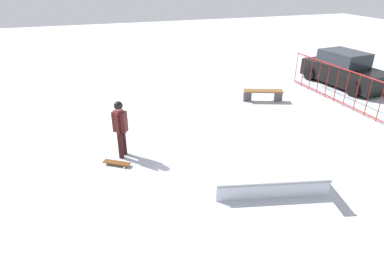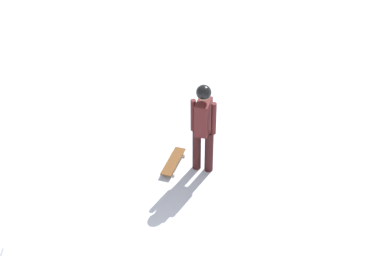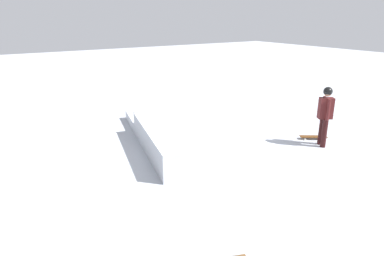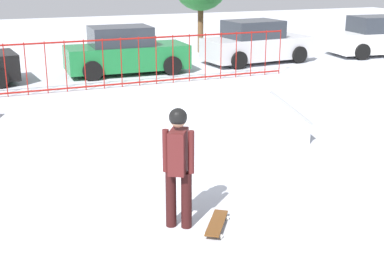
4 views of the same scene
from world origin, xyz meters
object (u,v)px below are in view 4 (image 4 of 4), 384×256
at_px(skateboard, 217,223).
at_px(parked_car_white, 379,38).
at_px(skate_ramp, 227,127).
at_px(parked_car_green, 125,52).
at_px(parked_car_silver, 256,44).
at_px(skater, 178,159).

distance_m(skateboard, parked_car_white, 16.91).
relative_size(skate_ramp, parked_car_green, 1.42).
distance_m(parked_car_silver, parked_car_white, 5.57).
relative_size(skate_ramp, parked_car_silver, 1.38).
bearing_deg(parked_car_white, parked_car_silver, -176.92).
bearing_deg(skater, parked_car_green, -159.03).
xyz_separation_m(parked_car_green, parked_car_silver, (5.15, 0.23, 0.00)).
distance_m(skater, parked_car_green, 11.46).
height_order(skate_ramp, skateboard, skate_ramp).
relative_size(parked_car_silver, parked_car_white, 1.00).
xyz_separation_m(skateboard, parked_car_green, (1.74, 11.48, 0.65)).
bearing_deg(parked_car_silver, skateboard, -126.30).
bearing_deg(parked_car_green, skate_ramp, -88.59).
bearing_deg(parked_car_green, skater, -100.04).
xyz_separation_m(skate_ramp, parked_car_silver, (5.11, 8.27, 0.41)).
distance_m(skateboard, parked_car_silver, 13.61).
xyz_separation_m(skate_ramp, parked_car_green, (-0.04, 8.04, 0.41)).
height_order(skater, parked_car_green, skater).
relative_size(skater, parked_car_green, 0.42).
bearing_deg(parked_car_green, parked_car_white, 0.74).
relative_size(skate_ramp, skateboard, 7.57).
height_order(skater, parked_car_white, skater).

